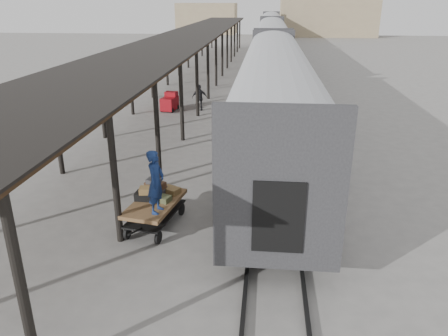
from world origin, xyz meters
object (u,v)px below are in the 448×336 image
Objects in this scene: baggage_cart at (155,208)px; pedestrian at (200,98)px; porter at (156,182)px; luggage_tug at (170,102)px.

baggage_cart is 1.54× the size of pedestrian.
porter is at bearing 88.09° from pedestrian.
luggage_tug is 16.20m from porter.
luggage_tug is (-2.83, 15.21, -0.11)m from baggage_cart.
baggage_cart is at bearing -69.60° from luggage_tug.
porter is at bearing -58.71° from baggage_cart.
porter is 16.13m from pedestrian.
luggage_tug reaches higher than baggage_cart.
luggage_tug is at bearing 19.38° from porter.
baggage_cart is 1.36m from porter.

